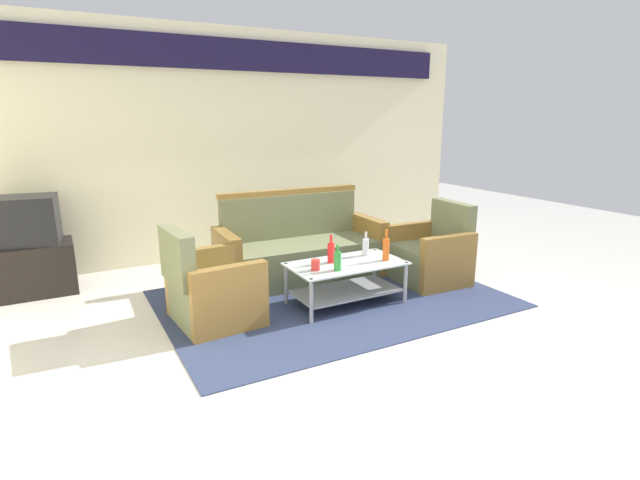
{
  "coord_description": "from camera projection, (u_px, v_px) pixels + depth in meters",
  "views": [
    {
      "loc": [
        -2.19,
        -3.0,
        1.77
      ],
      "look_at": [
        -0.09,
        0.86,
        0.65
      ],
      "focal_mm": 27.61,
      "sensor_mm": 36.0,
      "label": 1
    }
  ],
  "objects": [
    {
      "name": "coffee_table",
      "position": [
        346.0,
        277.0,
        4.69
      ],
      "size": [
        1.1,
        0.6,
        0.4
      ],
      "color": "silver",
      "rests_on": "rug"
    },
    {
      "name": "wall_back",
      "position": [
        243.0,
        139.0,
        6.24
      ],
      "size": [
        6.52,
        0.19,
        2.8
      ],
      "color": "beige",
      "rests_on": "ground"
    },
    {
      "name": "rug",
      "position": [
        333.0,
        299.0,
        4.87
      ],
      "size": [
        3.24,
        2.22,
        0.01
      ],
      "primitive_type": "cube",
      "color": "#2D3856",
      "rests_on": "ground"
    },
    {
      "name": "bottle_orange",
      "position": [
        386.0,
        249.0,
        4.71
      ],
      "size": [
        0.06,
        0.06,
        0.3
      ],
      "color": "#D85919",
      "rests_on": "coffee_table"
    },
    {
      "name": "bottle_green",
      "position": [
        337.0,
        261.0,
        4.41
      ],
      "size": [
        0.07,
        0.07,
        0.24
      ],
      "color": "#2D8C38",
      "rests_on": "coffee_table"
    },
    {
      "name": "armchair_left",
      "position": [
        211.0,
        291.0,
        4.27
      ],
      "size": [
        0.75,
        0.81,
        0.85
      ],
      "rotation": [
        0.0,
        0.0,
        -1.49
      ],
      "color": "#6B704C",
      "rests_on": "rug"
    },
    {
      "name": "cup",
      "position": [
        316.0,
        265.0,
        4.42
      ],
      "size": [
        0.08,
        0.08,
        0.1
      ],
      "primitive_type": "cylinder",
      "color": "red",
      "rests_on": "coffee_table"
    },
    {
      "name": "armchair_right",
      "position": [
        431.0,
        256.0,
        5.33
      ],
      "size": [
        0.73,
        0.79,
        0.85
      ],
      "rotation": [
        0.0,
        0.0,
        1.52
      ],
      "color": "#6B704C",
      "rests_on": "rug"
    },
    {
      "name": "bottle_clear",
      "position": [
        366.0,
        246.0,
        4.88
      ],
      "size": [
        0.06,
        0.06,
        0.24
      ],
      "color": "silver",
      "rests_on": "coffee_table"
    },
    {
      "name": "couch",
      "position": [
        300.0,
        251.0,
        5.4
      ],
      "size": [
        1.82,
        0.79,
        0.96
      ],
      "rotation": [
        0.0,
        0.0,
        3.11
      ],
      "color": "#6B704C",
      "rests_on": "rug"
    },
    {
      "name": "television",
      "position": [
        24.0,
        221.0,
        4.84
      ],
      "size": [
        0.65,
        0.51,
        0.48
      ],
      "rotation": [
        0.0,
        0.0,
        3.02
      ],
      "color": "black",
      "rests_on": "tv_stand"
    },
    {
      "name": "ground_plane",
      "position": [
        380.0,
        339.0,
        4.0
      ],
      "size": [
        14.0,
        14.0,
        0.0
      ],
      "primitive_type": "plane",
      "color": "beige"
    },
    {
      "name": "tv_stand",
      "position": [
        31.0,
        269.0,
        4.96
      ],
      "size": [
        0.8,
        0.5,
        0.52
      ],
      "primitive_type": "cube",
      "color": "black",
      "rests_on": "ground"
    },
    {
      "name": "bottle_red",
      "position": [
        331.0,
        252.0,
        4.64
      ],
      "size": [
        0.07,
        0.07,
        0.27
      ],
      "color": "red",
      "rests_on": "coffee_table"
    }
  ]
}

